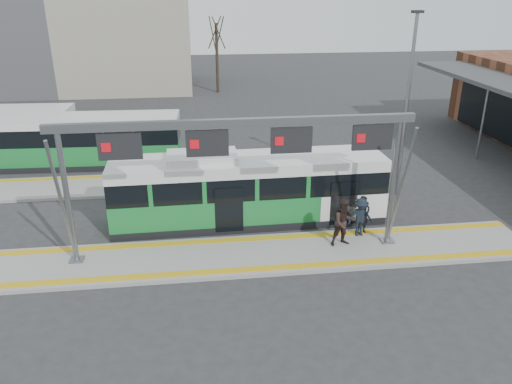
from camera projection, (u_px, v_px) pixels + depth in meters
ground at (251, 257)px, 19.09m from camera, size 120.00×120.00×0.00m
platform_main at (251, 255)px, 19.06m from camera, size 22.00×3.00×0.15m
platform_second at (157, 183)px, 25.93m from camera, size 20.00×3.00×0.15m
tactile_main at (251, 253)px, 19.03m from camera, size 22.00×2.65×0.02m
tactile_second at (158, 174)px, 26.95m from camera, size 20.00×0.35×0.02m
gantry at (240, 148)px, 17.63m from camera, size 13.00×1.68×5.20m
hero_bus at (248, 190)px, 21.48m from camera, size 11.68×2.66×3.20m
bg_bus_green at (77, 141)px, 28.23m from camera, size 11.62×2.95×2.88m
passenger_a at (363, 215)px, 20.27m from camera, size 0.71×0.60×1.65m
passenger_b at (344, 222)px, 19.33m from camera, size 1.04×0.87×1.93m
passenger_c at (360, 217)px, 20.13m from camera, size 1.06×0.61×1.63m
tree_left at (166, 34)px, 45.92m from camera, size 1.40×1.40×7.11m
tree_mid at (216, 33)px, 46.20m from camera, size 1.40×1.40×7.21m
lamp_east at (407, 103)px, 23.06m from camera, size 0.50×0.25×8.62m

